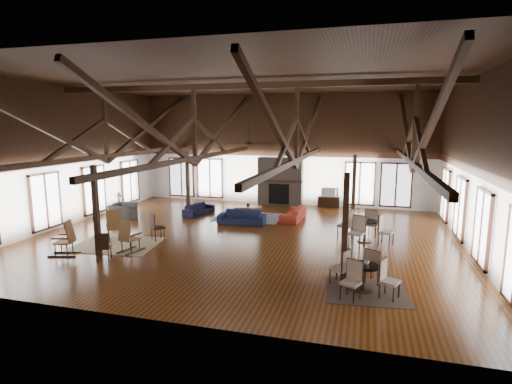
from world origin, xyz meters
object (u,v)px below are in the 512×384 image
(armchair, at_px, (123,211))
(tv_console, at_px, (329,202))
(sofa_navy_left, at_px, (199,209))
(sofa_orange, at_px, (293,213))
(coffee_table, at_px, (248,208))
(cafe_table_near, at_px, (363,273))
(cafe_table_far, at_px, (365,227))
(sofa_navy_front, at_px, (242,217))

(armchair, relative_size, tv_console, 0.98)
(armchair, bearing_deg, sofa_navy_left, -62.24)
(sofa_orange, relative_size, coffee_table, 1.49)
(coffee_table, height_order, tv_console, tv_console)
(sofa_orange, height_order, armchair, armchair)
(armchair, height_order, cafe_table_near, cafe_table_near)
(armchair, bearing_deg, tv_console, -63.11)
(coffee_table, distance_m, cafe_table_near, 9.23)
(sofa_orange, bearing_deg, coffee_table, -87.07)
(coffee_table, bearing_deg, sofa_orange, -11.34)
(coffee_table, xyz_separation_m, cafe_table_near, (5.39, -7.50, 0.06))
(sofa_navy_left, distance_m, armchair, 3.54)
(armchair, xyz_separation_m, cafe_table_far, (10.90, -0.79, 0.20))
(cafe_table_near, height_order, cafe_table_far, cafe_table_far)
(cafe_table_far, bearing_deg, cafe_table_near, -90.04)
(tv_console, bearing_deg, sofa_navy_front, -125.16)
(sofa_navy_left, xyz_separation_m, armchair, (-3.01, -1.85, 0.10))
(sofa_navy_front, bearing_deg, armchair, -178.06)
(sofa_navy_front, height_order, sofa_orange, sofa_navy_front)
(sofa_navy_front, height_order, cafe_table_near, cafe_table_near)
(armchair, bearing_deg, cafe_table_far, -97.89)
(sofa_orange, height_order, tv_console, sofa_orange)
(sofa_navy_left, bearing_deg, sofa_orange, -74.36)
(tv_console, bearing_deg, cafe_table_far, -72.68)
(sofa_navy_front, xyz_separation_m, armchair, (-5.63, -0.56, 0.05))
(sofa_orange, distance_m, coffee_table, 2.18)
(sofa_orange, xyz_separation_m, tv_console, (1.31, 3.38, -0.02))
(coffee_table, height_order, cafe_table_far, cafe_table_far)
(sofa_orange, xyz_separation_m, coffee_table, (-2.18, 0.04, 0.13))
(sofa_navy_left, height_order, sofa_orange, sofa_orange)
(sofa_orange, bearing_deg, cafe_table_near, 27.25)
(cafe_table_far, bearing_deg, sofa_orange, 139.60)
(sofa_navy_left, relative_size, coffee_table, 1.29)
(armchair, height_order, cafe_table_far, cafe_table_far)
(tv_console, bearing_deg, sofa_orange, -111.12)
(sofa_navy_left, height_order, coffee_table, sofa_navy_left)
(sofa_navy_front, relative_size, cafe_table_near, 1.10)
(sofa_navy_front, xyz_separation_m, sofa_navy_left, (-2.62, 1.29, -0.05))
(sofa_navy_left, bearing_deg, coffee_table, -72.43)
(sofa_orange, height_order, coffee_table, sofa_orange)
(coffee_table, height_order, cafe_table_near, cafe_table_near)
(sofa_navy_front, bearing_deg, tv_console, 51.14)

